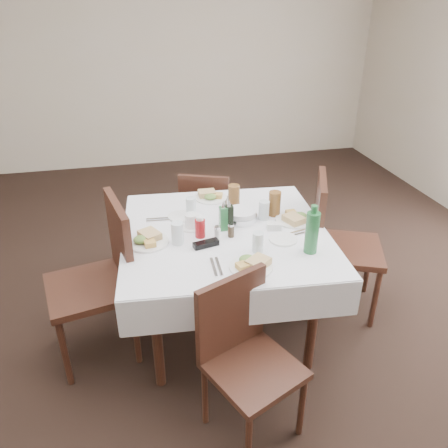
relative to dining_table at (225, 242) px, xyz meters
name	(u,v)px	position (x,y,z in m)	size (l,w,h in m)	color
ground_plane	(195,332)	(-0.22, -0.02, -0.68)	(7.00, 7.00, 0.00)	black
room_shell	(185,74)	(-0.22, -0.02, 1.03)	(6.04, 7.04, 2.80)	beige
dining_table	(225,242)	(0.00, 0.00, 0.00)	(1.36, 1.36, 0.76)	#331B13
chair_north	(207,213)	(0.03, 0.83, -0.20)	(0.51, 0.51, 0.84)	#331B13
chair_south	(243,349)	(-0.08, -0.75, -0.18)	(0.55, 0.55, 0.87)	#331B13
chair_east	(334,237)	(0.79, 0.07, -0.10)	(0.62, 0.62, 1.00)	#331B13
chair_west	(104,272)	(-0.76, -0.03, -0.09)	(0.58, 0.58, 1.03)	#331B13
meal_north	(210,196)	(0.00, 0.49, 0.10)	(0.23, 0.23, 0.05)	white
meal_south	(252,264)	(0.05, -0.43, 0.10)	(0.24, 0.24, 0.05)	white
meal_east	(295,218)	(0.47, 0.02, 0.11)	(0.24, 0.24, 0.05)	white
meal_west	(148,240)	(-0.48, -0.04, 0.11)	(0.25, 0.25, 0.05)	white
side_plate_a	(181,216)	(-0.25, 0.24, 0.09)	(0.17, 0.17, 0.01)	white
side_plate_b	(283,239)	(0.31, -0.19, 0.09)	(0.17, 0.17, 0.01)	white
water_n	(191,207)	(-0.17, 0.26, 0.15)	(0.07, 0.07, 0.12)	silver
water_s	(258,242)	(0.13, -0.28, 0.14)	(0.06, 0.06, 0.12)	silver
water_e	(264,210)	(0.28, 0.10, 0.15)	(0.07, 0.07, 0.13)	silver
water_w	(177,233)	(-0.31, -0.09, 0.15)	(0.07, 0.07, 0.13)	silver
iced_tea_a	(234,197)	(0.13, 0.31, 0.17)	(0.08, 0.08, 0.17)	brown
iced_tea_b	(275,204)	(0.37, 0.14, 0.17)	(0.08, 0.08, 0.17)	brown
bread_basket	(241,215)	(0.13, 0.12, 0.12)	(0.21, 0.21, 0.07)	silver
oil_cruet_dark	(229,216)	(0.03, 0.02, 0.17)	(0.05, 0.05, 0.20)	black
oil_cruet_green	(223,218)	(-0.01, 0.01, 0.17)	(0.05, 0.05, 0.20)	#266A37
ketchup_bottle	(200,227)	(-0.17, -0.04, 0.15)	(0.06, 0.06, 0.14)	maroon
salt_shaker	(217,233)	(-0.07, -0.09, 0.13)	(0.04, 0.04, 0.09)	white
pepper_shaker	(231,230)	(0.02, -0.08, 0.13)	(0.04, 0.04, 0.09)	#392C1D
coffee_mug	(192,222)	(-0.20, 0.08, 0.13)	(0.14, 0.13, 0.10)	white
sunglasses	(206,244)	(-0.15, -0.16, 0.10)	(0.16, 0.08, 0.03)	black
green_bottle	(312,232)	(0.42, -0.35, 0.21)	(0.08, 0.08, 0.29)	#266A37
sugar_caddy	(274,226)	(0.30, -0.06, 0.11)	(0.10, 0.07, 0.05)	white
cutlery_n	(228,201)	(0.12, 0.41, 0.09)	(0.09, 0.18, 0.01)	silver
cutlery_s	(216,267)	(-0.14, -0.39, 0.09)	(0.05, 0.19, 0.01)	silver
cutlery_e	(299,233)	(0.44, -0.14, 0.09)	(0.20, 0.09, 0.01)	silver
cutlery_w	(161,220)	(-0.38, 0.23, 0.09)	(0.20, 0.06, 0.01)	silver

